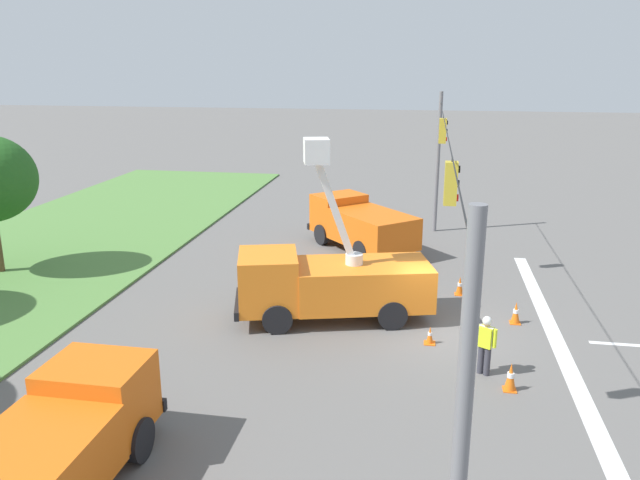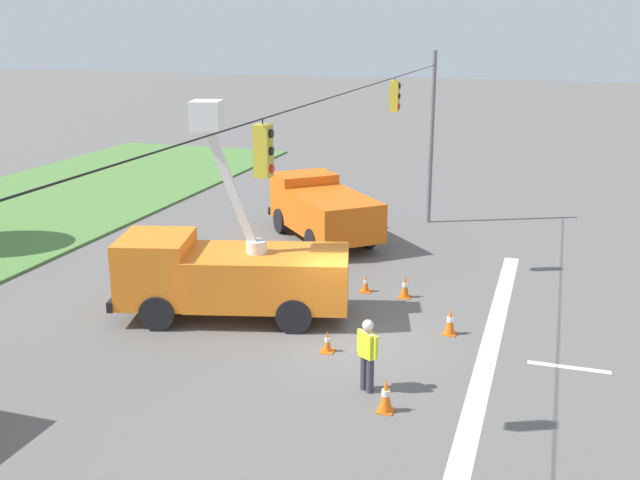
{
  "view_description": "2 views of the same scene",
  "coord_description": "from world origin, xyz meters",
  "px_view_note": "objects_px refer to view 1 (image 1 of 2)",
  "views": [
    {
      "loc": [
        -19.39,
        0.53,
        8.59
      ],
      "look_at": [
        1.59,
        4.16,
        2.51
      ],
      "focal_mm": 35.0,
      "sensor_mm": 36.0,
      "label": 1
    },
    {
      "loc": [
        -18.1,
        -5.13,
        8.26
      ],
      "look_at": [
        1.92,
        1.32,
        2.14
      ],
      "focal_mm": 42.0,
      "sensor_mm": 36.0,
      "label": 2
    }
  ],
  "objects_px": {
    "utility_truck_support_near": "(48,455)",
    "traffic_cone_lane_edge_a": "(430,335)",
    "traffic_cone_foreground_right": "(511,377)",
    "traffic_cone_mid_left": "(425,285)",
    "road_worker": "(485,342)",
    "traffic_cone_foreground_left": "(516,313)",
    "traffic_cone_mid_right": "(460,286)",
    "utility_truck_bucket_lift": "(329,280)",
    "utility_truck_support_far": "(360,223)"
  },
  "relations": [
    {
      "from": "traffic_cone_foreground_left",
      "to": "traffic_cone_lane_edge_a",
      "type": "distance_m",
      "value": 3.57
    },
    {
      "from": "utility_truck_support_far",
      "to": "traffic_cone_mid_right",
      "type": "height_order",
      "value": "utility_truck_support_far"
    },
    {
      "from": "traffic_cone_foreground_left",
      "to": "traffic_cone_lane_edge_a",
      "type": "bearing_deg",
      "value": 126.45
    },
    {
      "from": "traffic_cone_foreground_right",
      "to": "traffic_cone_mid_left",
      "type": "relative_size",
      "value": 1.38
    },
    {
      "from": "road_worker",
      "to": "traffic_cone_mid_right",
      "type": "distance_m",
      "value": 6.39
    },
    {
      "from": "traffic_cone_mid_left",
      "to": "traffic_cone_lane_edge_a",
      "type": "relative_size",
      "value": 1.0
    },
    {
      "from": "utility_truck_support_far",
      "to": "traffic_cone_foreground_left",
      "type": "height_order",
      "value": "utility_truck_support_far"
    },
    {
      "from": "utility_truck_bucket_lift",
      "to": "utility_truck_support_near",
      "type": "bearing_deg",
      "value": 159.09
    },
    {
      "from": "utility_truck_support_far",
      "to": "road_worker",
      "type": "height_order",
      "value": "utility_truck_support_far"
    },
    {
      "from": "utility_truck_support_near",
      "to": "traffic_cone_mid_left",
      "type": "height_order",
      "value": "utility_truck_support_near"
    },
    {
      "from": "traffic_cone_lane_edge_a",
      "to": "utility_truck_support_far",
      "type": "bearing_deg",
      "value": 18.39
    },
    {
      "from": "road_worker",
      "to": "traffic_cone_foreground_right",
      "type": "relative_size",
      "value": 2.2
    },
    {
      "from": "utility_truck_support_far",
      "to": "road_worker",
      "type": "xyz_separation_m",
      "value": [
        -11.76,
        -4.84,
        -0.25
      ]
    },
    {
      "from": "utility_truck_support_far",
      "to": "traffic_cone_mid_right",
      "type": "xyz_separation_m",
      "value": [
        -5.41,
        -4.43,
        -0.9
      ]
    },
    {
      "from": "utility_truck_support_near",
      "to": "traffic_cone_foreground_left",
      "type": "distance_m",
      "value": 15.1
    },
    {
      "from": "utility_truck_bucket_lift",
      "to": "traffic_cone_mid_right",
      "type": "bearing_deg",
      "value": -55.79
    },
    {
      "from": "utility_truck_support_near",
      "to": "traffic_cone_lane_edge_a",
      "type": "bearing_deg",
      "value": -39.84
    },
    {
      "from": "traffic_cone_mid_right",
      "to": "utility_truck_bucket_lift",
      "type": "bearing_deg",
      "value": 124.21
    },
    {
      "from": "traffic_cone_foreground_left",
      "to": "traffic_cone_mid_left",
      "type": "xyz_separation_m",
      "value": [
        2.58,
        3.06,
        -0.11
      ]
    },
    {
      "from": "utility_truck_support_far",
      "to": "road_worker",
      "type": "bearing_deg",
      "value": -157.62
    },
    {
      "from": "traffic_cone_foreground_left",
      "to": "utility_truck_support_far",
      "type": "bearing_deg",
      "value": 38.2
    },
    {
      "from": "utility_truck_bucket_lift",
      "to": "traffic_cone_foreground_right",
      "type": "relative_size",
      "value": 8.82
    },
    {
      "from": "traffic_cone_mid_left",
      "to": "traffic_cone_mid_right",
      "type": "relative_size",
      "value": 0.8
    },
    {
      "from": "utility_truck_support_far",
      "to": "traffic_cone_mid_left",
      "type": "xyz_separation_m",
      "value": [
        -5.29,
        -3.14,
        -0.98
      ]
    },
    {
      "from": "utility_truck_support_far",
      "to": "traffic_cone_foreground_right",
      "type": "xyz_separation_m",
      "value": [
        -12.59,
        -5.48,
        -0.85
      ]
    },
    {
      "from": "utility_truck_bucket_lift",
      "to": "traffic_cone_lane_edge_a",
      "type": "height_order",
      "value": "utility_truck_bucket_lift"
    },
    {
      "from": "traffic_cone_mid_left",
      "to": "traffic_cone_mid_right",
      "type": "distance_m",
      "value": 1.3
    },
    {
      "from": "traffic_cone_foreground_right",
      "to": "traffic_cone_mid_left",
      "type": "height_order",
      "value": "traffic_cone_foreground_right"
    },
    {
      "from": "traffic_cone_foreground_left",
      "to": "road_worker",
      "type": "bearing_deg",
      "value": 160.78
    },
    {
      "from": "road_worker",
      "to": "traffic_cone_lane_edge_a",
      "type": "bearing_deg",
      "value": 40.71
    },
    {
      "from": "traffic_cone_foreground_right",
      "to": "road_worker",
      "type": "bearing_deg",
      "value": 37.54
    },
    {
      "from": "utility_truck_bucket_lift",
      "to": "utility_truck_support_near",
      "type": "relative_size",
      "value": 1.13
    },
    {
      "from": "traffic_cone_foreground_right",
      "to": "traffic_cone_foreground_left",
      "type": "bearing_deg",
      "value": -8.64
    },
    {
      "from": "traffic_cone_lane_edge_a",
      "to": "traffic_cone_foreground_left",
      "type": "bearing_deg",
      "value": -53.55
    },
    {
      "from": "utility_truck_support_far",
      "to": "road_worker",
      "type": "distance_m",
      "value": 12.72
    },
    {
      "from": "utility_truck_bucket_lift",
      "to": "utility_truck_support_near",
      "type": "distance_m",
      "value": 11.1
    },
    {
      "from": "utility_truck_support_near",
      "to": "traffic_cone_mid_right",
      "type": "bearing_deg",
      "value": -32.33
    },
    {
      "from": "traffic_cone_foreground_left",
      "to": "traffic_cone_lane_edge_a",
      "type": "relative_size",
      "value": 1.33
    },
    {
      "from": "traffic_cone_mid_right",
      "to": "road_worker",
      "type": "bearing_deg",
      "value": -176.32
    },
    {
      "from": "utility_truck_support_far",
      "to": "traffic_cone_foreground_left",
      "type": "bearing_deg",
      "value": -141.8
    },
    {
      "from": "utility_truck_support_near",
      "to": "traffic_cone_lane_edge_a",
      "type": "xyz_separation_m",
      "value": [
        8.89,
        -7.42,
        -0.9
      ]
    },
    {
      "from": "road_worker",
      "to": "traffic_cone_mid_right",
      "type": "xyz_separation_m",
      "value": [
        6.35,
        0.41,
        -0.64
      ]
    },
    {
      "from": "traffic_cone_foreground_left",
      "to": "traffic_cone_mid_right",
      "type": "relative_size",
      "value": 1.07
    },
    {
      "from": "traffic_cone_mid_right",
      "to": "traffic_cone_lane_edge_a",
      "type": "distance_m",
      "value": 4.72
    },
    {
      "from": "traffic_cone_foreground_right",
      "to": "traffic_cone_mid_left",
      "type": "distance_m",
      "value": 7.66
    },
    {
      "from": "road_worker",
      "to": "traffic_cone_foreground_right",
      "type": "height_order",
      "value": "road_worker"
    },
    {
      "from": "road_worker",
      "to": "traffic_cone_mid_right",
      "type": "bearing_deg",
      "value": 3.68
    },
    {
      "from": "utility_truck_support_far",
      "to": "traffic_cone_lane_edge_a",
      "type": "xyz_separation_m",
      "value": [
        -9.99,
        -3.32,
        -0.98
      ]
    },
    {
      "from": "traffic_cone_mid_right",
      "to": "traffic_cone_lane_edge_a",
      "type": "height_order",
      "value": "traffic_cone_mid_right"
    },
    {
      "from": "utility_truck_support_near",
      "to": "utility_truck_support_far",
      "type": "height_order",
      "value": "utility_truck_support_far"
    }
  ]
}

